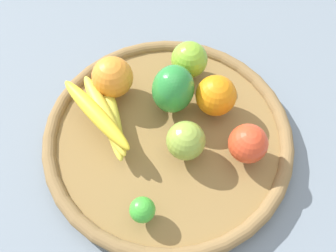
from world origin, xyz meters
name	(u,v)px	position (x,y,z in m)	size (l,w,h in m)	color
ground_plane	(168,142)	(0.00, 0.00, 0.00)	(2.40, 2.40, 0.00)	slate
basket	(168,137)	(0.00, 0.00, 0.02)	(0.46, 0.46, 0.04)	olive
orange_1	(216,96)	(-0.08, 0.06, 0.08)	(0.07, 0.07, 0.07)	orange
apple_0	(186,141)	(0.02, 0.04, 0.07)	(0.07, 0.07, 0.07)	#8BA93D
bell_pepper	(173,89)	(-0.06, -0.01, 0.09)	(0.08, 0.08, 0.09)	#2B8937
banana_bunch	(104,114)	(0.02, -0.11, 0.07)	(0.17, 0.18, 0.05)	yellow
apple_2	(248,144)	(-0.01, 0.14, 0.07)	(0.07, 0.07, 0.07)	#D84223
lime_0	(142,210)	(0.16, 0.02, 0.06)	(0.04, 0.04, 0.04)	green
orange_0	(112,77)	(-0.05, -0.13, 0.08)	(0.08, 0.08, 0.08)	orange
apple_1	(189,60)	(-0.14, -0.01, 0.08)	(0.07, 0.07, 0.07)	#7EB42E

